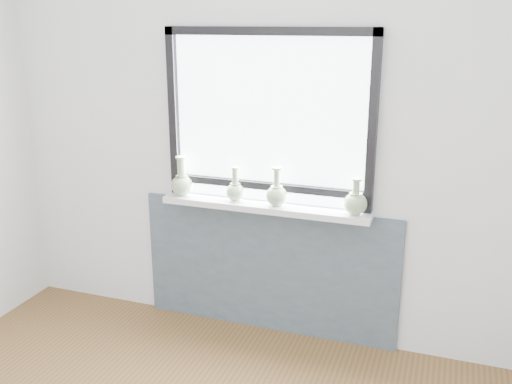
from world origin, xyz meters
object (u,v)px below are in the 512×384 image
(vase_a, at_px, (182,183))
(vase_b, at_px, (235,190))
(windowsill, at_px, (265,207))
(vase_c, at_px, (277,194))
(vase_d, at_px, (355,202))

(vase_a, bearing_deg, vase_b, 1.32)
(windowsill, relative_size, vase_a, 5.17)
(windowsill, xyz_separation_m, vase_c, (0.08, -0.01, 0.09))
(vase_a, height_order, vase_b, vase_a)
(vase_d, bearing_deg, vase_c, 179.89)
(vase_b, distance_m, vase_d, 0.75)
(windowsill, height_order, vase_c, vase_c)
(vase_b, bearing_deg, windowsill, -0.11)
(windowsill, relative_size, vase_b, 6.11)
(windowsill, xyz_separation_m, vase_b, (-0.19, 0.00, 0.09))
(vase_b, distance_m, vase_c, 0.28)
(vase_a, distance_m, vase_b, 0.37)
(vase_c, bearing_deg, vase_a, 179.51)
(windowsill, relative_size, vase_c, 5.48)
(windowsill, height_order, vase_d, vase_d)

